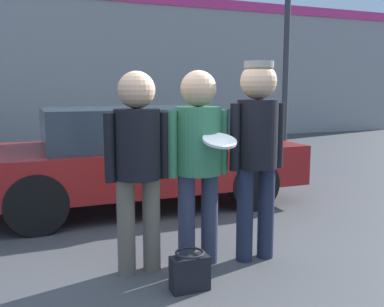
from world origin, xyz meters
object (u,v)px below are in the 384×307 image
Objects in this scene: person_middle_with_frisbee at (198,150)px; handbag at (190,272)px; person_right at (257,141)px; person_left at (138,154)px; parked_car_near at (135,155)px.

person_middle_with_frisbee reaches higher than handbag.
person_right is at bearing 25.22° from handbag.
handbag is at bearing -119.59° from person_middle_with_frisbee.
handbag is (-0.78, -0.37, -0.94)m from person_right.
person_middle_with_frisbee is 1.02m from handbag.
person_middle_with_frisbee is (0.53, -0.03, 0.01)m from person_left.
person_right is 5.72× the size of handbag.
person_right is at bearing -76.48° from parked_car_near.
person_left is at bearing 119.67° from handbag.
person_left is 0.99× the size of person_middle_with_frisbee.
parked_car_near is 2.71m from handbag.
person_left is 0.53m from person_middle_with_frisbee.
person_left is 1.03m from handbag.
person_middle_with_frisbee reaches higher than parked_car_near.
parked_car_near is (-0.55, 2.27, -0.41)m from person_right.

